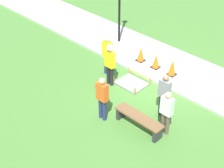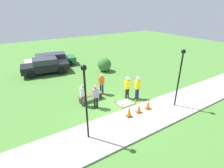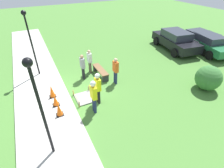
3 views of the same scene
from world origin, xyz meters
TOP-DOWN VIEW (x-y plane):
  - ground_plane at (0.00, 0.00)m, footprint 60.00×60.00m
  - sidewalk at (0.00, -1.38)m, footprint 28.00×2.76m
  - wet_concrete_patch at (0.61, 0.68)m, footprint 1.16×0.96m
  - traffic_cone_near_patch at (-0.19, -0.84)m, footprint 0.34×0.34m
  - traffic_cone_far_patch at (0.61, -0.82)m, footprint 0.34×0.34m
  - traffic_cone_sidewalk_edge at (1.42, -0.80)m, footprint 0.34×0.34m
  - park_bench at (-1.24, 2.42)m, footprint 1.78×0.44m
  - worker_supervisor at (1.81, 0.81)m, footprint 0.40×0.26m
  - worker_assistant at (1.23, 1.26)m, footprint 0.40×0.25m
  - bystander_in_orange_shirt at (-0.03, 2.90)m, footprint 0.40×0.22m
  - bystander_in_gray_shirt at (-1.97, 1.98)m, footprint 0.40×0.22m
  - bystander_in_white_shirt at (-1.37, 1.32)m, footprint 0.40×0.22m
  - lamppost_near at (3.30, -1.45)m, footprint 0.28×0.28m
  - lamppost_far at (-3.12, -1.18)m, footprint 0.28×0.28m
  - parked_car_green at (-1.00, 12.05)m, footprint 4.76×2.63m
  - parked_car_silver at (-1.85, 12.19)m, footprint 4.91×2.37m
  - parked_car_black at (-2.61, 9.97)m, footprint 4.80×2.61m
  - shrub_rounded_near at (2.83, 7.39)m, footprint 1.44×1.44m

SIDE VIEW (x-z plane):
  - ground_plane at x=0.00m, z-range 0.00..0.00m
  - wet_concrete_patch at x=0.61m, z-range -0.13..0.21m
  - sidewalk at x=0.00m, z-range 0.00..0.10m
  - park_bench at x=-1.24m, z-range 0.10..0.60m
  - traffic_cone_far_patch at x=0.61m, z-range 0.10..0.70m
  - traffic_cone_sidewalk_edge at x=1.42m, z-range 0.10..0.76m
  - traffic_cone_near_patch at x=-0.19m, z-range 0.10..0.81m
  - shrub_rounded_near at x=2.83m, z-range 0.00..1.44m
  - parked_car_silver at x=-1.85m, z-range 0.03..1.46m
  - parked_car_green at x=-1.00m, z-range 0.04..1.50m
  - parked_car_black at x=-2.61m, z-range 0.03..1.63m
  - bystander_in_gray_shirt at x=-1.97m, z-range 0.10..1.72m
  - bystander_in_white_shirt at x=-1.37m, z-range 0.11..1.77m
  - bystander_in_orange_shirt at x=-0.03m, z-range 0.11..1.78m
  - worker_assistant at x=1.23m, z-range 0.16..1.91m
  - worker_supervisor at x=1.81m, z-range 0.17..1.95m
  - lamppost_near at x=3.30m, z-range 0.70..4.60m
  - lamppost_far at x=-3.12m, z-range 0.71..4.67m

